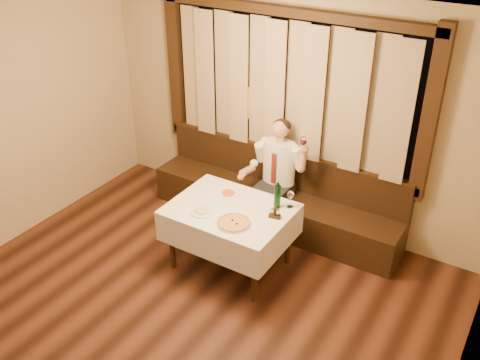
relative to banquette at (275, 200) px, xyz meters
The scene contains 10 objects.
room 2.12m from the banquette, 90.03° to the right, with size 5.01×6.01×2.81m.
banquette is the anchor object (origin of this frame).
dining_table 1.08m from the banquette, 90.00° to the right, with size 1.27×0.97×0.76m.
pizza 1.35m from the banquette, 81.20° to the right, with size 0.36×0.36×0.04m.
pasta_red 0.95m from the banquette, 101.64° to the right, with size 0.23×0.23×0.08m.
pasta_cream 1.35m from the banquette, 99.37° to the right, with size 0.25×0.25×0.08m.
green_bottle 1.03m from the banquette, 61.06° to the right, with size 0.07×0.07×0.32m.
table_wine_glass 1.04m from the banquette, 51.79° to the right, with size 0.07×0.07×0.20m.
cruet_caddy 1.16m from the banquette, 62.49° to the right, with size 0.12×0.08×0.13m.
seated_man 0.52m from the banquette, 59.93° to the right, with size 0.77×0.57×1.40m.
Camera 1 is at (2.59, -2.28, 3.81)m, focal length 40.00 mm.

